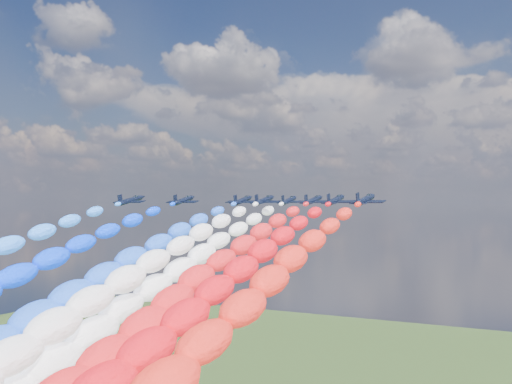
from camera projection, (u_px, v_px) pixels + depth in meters
The scene contains 14 objects.
jet_0 at pixel (131, 200), 150.70m from camera, with size 8.49×11.39×2.51m, color black, non-canonical shape.
jet_1 at pixel (184, 200), 154.88m from camera, with size 8.49×11.39×2.51m, color black, non-canonical shape.
jet_2 at pixel (243, 200), 156.64m from camera, with size 8.49×11.39×2.51m, color black, non-canonical shape.
trail_2 at pixel (89, 296), 105.89m from camera, with size 6.95×111.01×39.18m, color blue, non-canonical shape.
jet_3 at pixel (264, 200), 149.85m from camera, with size 8.49×11.39×2.51m, color black, non-canonical shape.
trail_3 at pixel (111, 302), 99.09m from camera, with size 6.95×111.01×39.18m, color white, non-canonical shape.
jet_4 at pixel (289, 200), 164.56m from camera, with size 8.49×11.39×2.51m, color black, non-canonical shape.
trail_4 at pixel (166, 290), 113.80m from camera, with size 6.95×111.01×39.18m, color white, non-canonical shape.
jet_5 at pixel (313, 200), 151.20m from camera, with size 8.49×11.39×2.51m, color black, non-canonical shape.
trail_5 at pixel (186, 301), 100.44m from camera, with size 6.95×111.01×39.18m, color red, non-canonical shape.
jet_6 at pixel (335, 200), 136.61m from camera, with size 8.49×11.39×2.51m, color black, non-canonical shape.
trail_6 at pixel (200, 318), 85.85m from camera, with size 6.95×111.01×39.18m, color red, non-canonical shape.
jet_7 at pixel (365, 200), 121.98m from camera, with size 8.49×11.39×2.51m, color black, non-canonical shape.
trail_7 at pixel (223, 342), 71.22m from camera, with size 6.95×111.01×39.18m, color red, non-canonical shape.
Camera 1 is at (66.73, -125.54, 104.30)m, focal length 42.23 mm.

